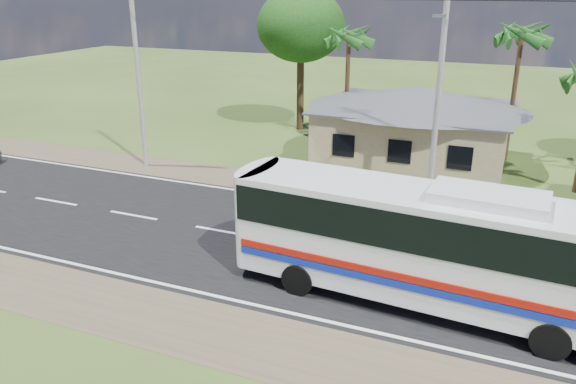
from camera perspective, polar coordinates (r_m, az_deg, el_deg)
name	(u,v)px	position (r m, az deg, el deg)	size (l,w,h in m)	color
ground	(323,250)	(22.11, 3.58, -5.87)	(120.00, 120.00, 0.00)	#2C4418
road	(323,249)	(22.11, 3.58, -5.85)	(120.00, 16.00, 0.03)	black
house	(415,117)	(33.03, 12.82, 7.39)	(12.40, 10.00, 5.00)	#C8B985
utility_poles	(432,81)	(25.87, 14.40, 10.85)	(32.80, 2.22, 11.00)	#9E9E99
palm_mid	(522,35)	(34.42, 22.68, 14.51)	(2.80, 2.80, 8.20)	#47301E
palm_far	(349,37)	(36.44, 6.21, 15.37)	(2.80, 2.80, 7.70)	#47301E
tree_behind_house	(301,26)	(39.59, 1.31, 16.50)	(6.00, 6.00, 9.61)	#47301E
coach_bus	(445,240)	(17.98, 15.69, -4.75)	(13.43, 3.70, 4.12)	silver
motorcycle	(501,196)	(28.16, 20.80, -0.43)	(0.54, 1.54, 0.81)	black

